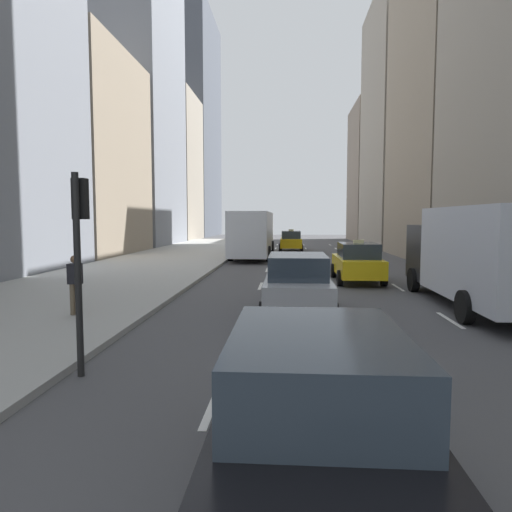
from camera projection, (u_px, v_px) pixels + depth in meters
The scene contains 12 objects.
sidewalk_left at pixel (151, 266), 26.36m from camera, with size 8.00×66.00×0.15m, color #9E9E99.
lane_markings at pixel (323, 277), 21.72m from camera, with size 5.72×56.00×0.01m.
building_row_left at pixel (121, 80), 40.72m from camera, with size 6.00×84.21×34.85m.
building_row_right at pixel (483, 25), 26.06m from camera, with size 6.00×65.67×36.17m.
taxi_lead at pixel (357, 262), 20.16m from camera, with size 2.02×4.40×1.87m.
taxi_second at pixel (291, 241), 39.40m from camera, with size 2.02×4.40×1.87m.
sedan_black_near at pixel (297, 285), 13.02m from camera, with size 2.02×4.57×1.79m.
sedan_silver_behind at pixel (316, 414), 4.44m from camera, with size 2.02×4.44×1.77m.
city_bus at pixel (253, 232), 33.18m from camera, with size 2.80×11.61×3.25m.
box_truck at pixel (478, 254), 14.10m from camera, with size 2.58×8.40×3.15m.
pedestrian_far_walking at pixel (75, 282), 12.51m from camera, with size 0.36×0.22×1.65m.
traffic_light_pole at pixel (79, 241), 8.03m from camera, with size 0.24×0.42×3.60m.
Camera 1 is at (0.92, 1.27, 2.81)m, focal length 32.00 mm.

